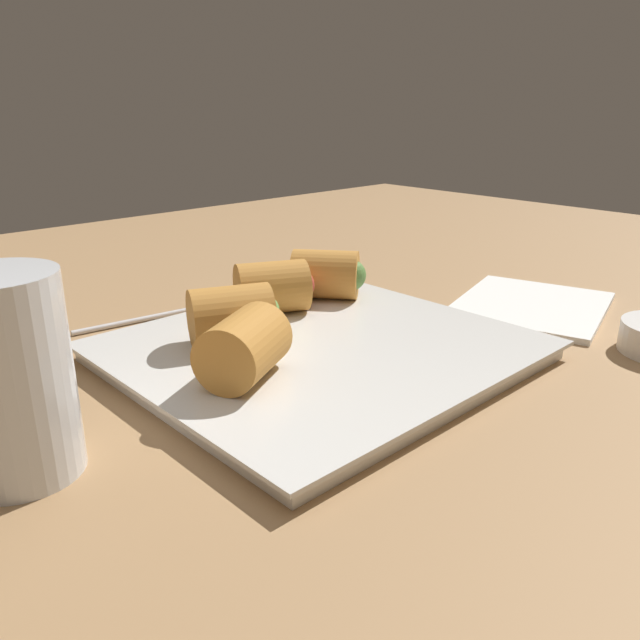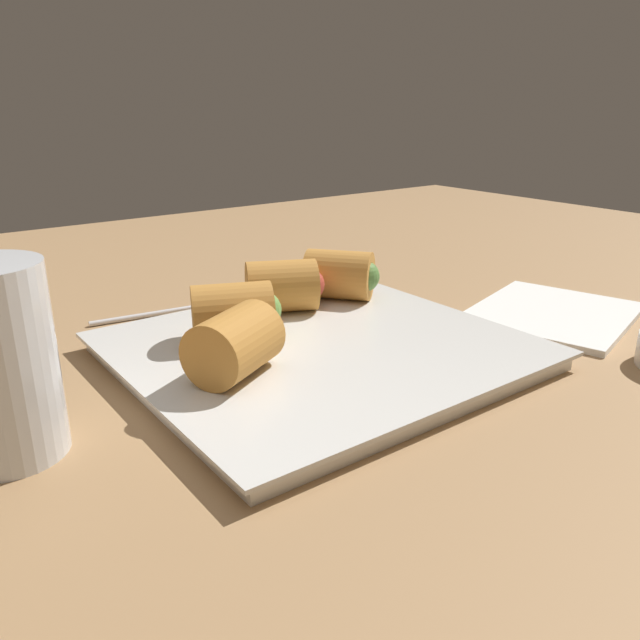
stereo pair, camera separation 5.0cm
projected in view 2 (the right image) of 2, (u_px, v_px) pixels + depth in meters
The scene contains 8 objects.
table_surface at pixel (290, 391), 46.15cm from camera, with size 180.00×140.00×2.00cm.
serving_plate at pixel (320, 351), 48.86cm from camera, with size 29.34×27.03×1.50cm.
roll_front_left at pixel (238, 312), 48.42cm from camera, with size 7.44×6.63×4.58cm.
roll_front_right at pixel (236, 341), 42.57cm from camera, with size 7.55×6.90×4.58cm.
roll_back_left at pixel (286, 286), 55.19cm from camera, with size 7.50×6.78×4.58cm.
roll_back_right at pixel (343, 275), 58.61cm from camera, with size 7.40×7.64×4.58cm.
spoon at pixel (225, 300), 62.09cm from camera, with size 17.12×3.67×1.10cm.
napkin at pixel (553, 313), 58.82cm from camera, with size 18.59×16.98×0.60cm.
Camera 2 is at (23.24, 34.74, 21.38)cm, focal length 35.00 mm.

